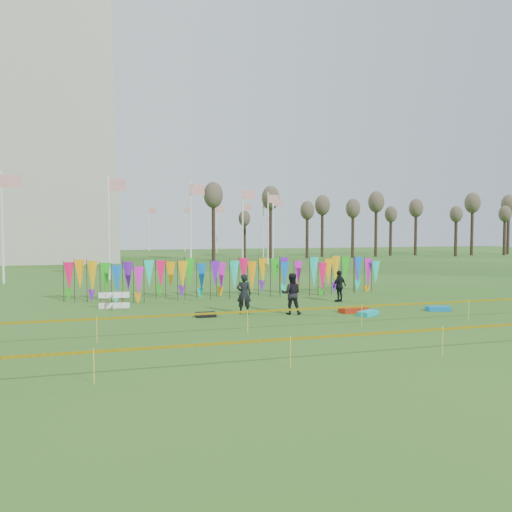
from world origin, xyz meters
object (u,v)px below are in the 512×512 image
object	(u,v)px
kite_bag_turquoise	(368,313)
kite_bag_red	(354,310)
kite_bag_teal	(438,309)
person_right	(339,286)
box_kite	(114,300)
person_mid	(291,294)
person_left	(244,294)
kite_bag_black	(206,315)

from	to	relation	value
kite_bag_turquoise	kite_bag_red	distance (m)	1.01
kite_bag_turquoise	kite_bag_red	size ratio (longest dim) A/B	0.79
kite_bag_turquoise	kite_bag_teal	xyz separation A→B (m)	(3.86, 0.28, -0.00)
person_right	kite_bag_teal	size ratio (longest dim) A/B	1.58
kite_bag_red	kite_bag_teal	world-z (taller)	kite_bag_red
kite_bag_red	box_kite	bearing A→B (deg)	158.44
person_right	kite_bag_turquoise	distance (m)	4.42
person_mid	kite_bag_turquoise	world-z (taller)	person_mid
box_kite	person_mid	bearing A→B (deg)	-26.63
person_left	kite_bag_turquoise	xyz separation A→B (m)	(5.23, -2.01, -0.81)
box_kite	person_left	xyz separation A→B (m)	(5.69, -3.21, 0.51)
person_left	person_mid	bearing A→B (deg)	176.05
person_mid	person_right	size ratio (longest dim) A/B	1.12
person_mid	person_right	distance (m)	4.84
person_right	kite_bag_teal	world-z (taller)	person_right
person_left	kite_bag_teal	distance (m)	9.29
kite_bag_black	kite_bag_teal	world-z (taller)	kite_bag_teal
box_kite	kite_bag_red	size ratio (longest dim) A/B	0.62
kite_bag_red	kite_bag_teal	size ratio (longest dim) A/B	1.24
kite_bag_red	kite_bag_black	bearing A→B (deg)	173.92
box_kite	person_right	xyz separation A→B (m)	(11.58, -0.92, 0.43)
kite_bag_red	kite_bag_teal	xyz separation A→B (m)	(4.06, -0.72, -0.02)
person_mid	kite_bag_teal	world-z (taller)	person_mid
box_kite	person_mid	distance (m)	8.69
person_left	person_right	size ratio (longest dim) A/B	1.09
person_right	kite_bag_turquoise	size ratio (longest dim) A/B	1.62
person_right	person_left	bearing A→B (deg)	-3.56
person_mid	kite_bag_turquoise	distance (m)	3.54
kite_bag_turquoise	person_mid	bearing A→B (deg)	157.07
person_mid	kite_bag_red	world-z (taller)	person_mid
person_mid	kite_bag_turquoise	bearing A→B (deg)	176.48
kite_bag_red	kite_bag_teal	bearing A→B (deg)	-10.02
person_left	person_mid	size ratio (longest dim) A/B	0.98
box_kite	kite_bag_red	xyz separation A→B (m)	(10.71, -4.23, -0.29)
person_left	person_right	world-z (taller)	person_left
box_kite	person_left	bearing A→B (deg)	-29.46
person_right	kite_bag_red	world-z (taller)	person_right
kite_bag_turquoise	kite_bag_teal	world-z (taller)	kite_bag_turquoise
person_right	kite_bag_black	bearing A→B (deg)	-6.31
kite_bag_teal	kite_bag_red	bearing A→B (deg)	169.98
kite_bag_turquoise	kite_bag_teal	size ratio (longest dim) A/B	0.98
person_mid	kite_bag_teal	xyz separation A→B (m)	(7.02, -1.06, -0.84)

